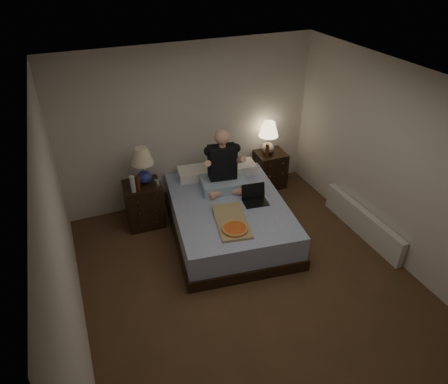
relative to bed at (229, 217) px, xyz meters
name	(u,v)px	position (x,y,z in m)	size (l,w,h in m)	color
floor	(251,284)	(-0.16, -1.09, -0.26)	(4.00, 4.50, 0.00)	brown
ceiling	(261,91)	(-0.16, -1.09, 2.24)	(4.00, 4.50, 0.00)	white
wall_back	(190,126)	(-0.16, 1.16, 0.99)	(4.00, 2.50, 0.00)	silver
wall_front	(409,381)	(-0.16, -3.34, 0.99)	(4.00, 2.50, 0.00)	silver
wall_left	(63,249)	(-2.16, -1.09, 0.99)	(4.50, 2.50, 0.00)	silver
wall_right	(398,168)	(1.84, -1.09, 0.99)	(4.50, 2.50, 0.00)	silver
bed	(229,217)	(0.00, 0.00, 0.00)	(1.55, 2.07, 0.52)	#5771AF
nightstand_left	(144,204)	(-1.08, 0.69, 0.08)	(0.52, 0.47, 0.68)	black
nightstand_right	(270,169)	(1.17, 0.94, 0.06)	(0.49, 0.44, 0.63)	black
lamp_left	(143,166)	(-1.02, 0.73, 0.70)	(0.32, 0.32, 0.56)	navy
lamp_right	(268,138)	(1.11, 0.96, 0.65)	(0.32, 0.32, 0.56)	gray
water_bottle	(133,184)	(-1.22, 0.55, 0.55)	(0.07, 0.07, 0.25)	silver
soda_can	(157,183)	(-0.88, 0.57, 0.47)	(0.07, 0.07, 0.10)	#ACADA8
beer_bottle_left	(138,183)	(-1.14, 0.56, 0.54)	(0.06, 0.06, 0.23)	#54200C
beer_bottle_right	(267,150)	(1.05, 0.86, 0.49)	(0.06, 0.06, 0.23)	#5C290D
person	(223,161)	(0.07, 0.39, 0.72)	(0.66, 0.52, 0.93)	black
laptop	(256,196)	(0.35, -0.15, 0.38)	(0.34, 0.28, 0.24)	black
pizza_box	(235,229)	(-0.19, -0.63, 0.30)	(0.40, 0.76, 0.08)	tan
radiator	(362,222)	(1.77, -0.78, -0.06)	(0.10, 1.60, 0.40)	silver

